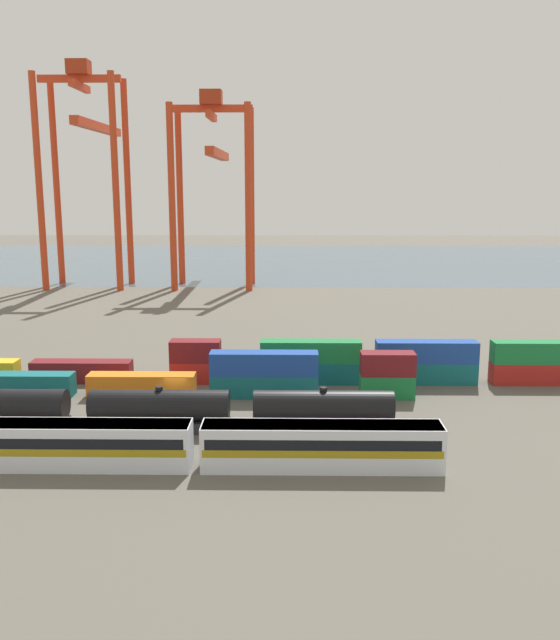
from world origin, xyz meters
name	(u,v)px	position (x,y,z in m)	size (l,w,h in m)	color
ground_plane	(215,326)	(0.00, 40.00, 0.00)	(420.00, 420.00, 0.00)	#5B564C
harbour_water	(249,261)	(0.00, 139.90, 0.00)	(400.00, 110.00, 0.01)	#475B6B
passenger_train	(72,443)	(-5.74, -18.49, 2.14)	(62.55, 3.14, 3.90)	silver
freight_tank_row	(79,409)	(-7.85, -9.69, 2.11)	(61.10, 2.99, 4.45)	#232326
shipping_container_1	(20,385)	(-17.88, 1.22, 1.30)	(12.10, 2.44, 2.60)	#146066
shipping_container_2	(142,385)	(-4.03, 1.22, 1.30)	(12.10, 2.44, 2.60)	orange
shipping_container_3	(264,386)	(9.82, 1.22, 1.30)	(12.10, 2.44, 2.60)	#146066
shipping_container_4	(264,363)	(9.82, 1.22, 3.90)	(12.10, 2.44, 2.60)	#1C4299
shipping_container_5	(387,386)	(23.66, 1.22, 1.30)	(6.04, 2.44, 2.60)	#197538
shipping_container_6	(388,364)	(23.66, 1.22, 3.90)	(6.04, 2.44, 2.60)	maroon
shipping_container_8	(82,371)	(-12.57, 6.91, 1.30)	(12.10, 2.44, 2.60)	maroon
shipping_container_9	(196,372)	(1.33, 6.91, 1.30)	(6.04, 2.44, 2.60)	#AD211C
shipping_container_10	(195,351)	(1.33, 6.91, 3.90)	(6.04, 2.44, 2.60)	maroon
shipping_container_11	(310,372)	(15.22, 6.91, 1.30)	(12.10, 2.44, 2.60)	#146066
shipping_container_12	(311,351)	(15.22, 6.91, 3.90)	(12.10, 2.44, 2.60)	#197538
shipping_container_13	(426,373)	(29.12, 6.91, 1.30)	(12.10, 2.44, 2.60)	#146066
shipping_container_14	(427,352)	(29.12, 6.91, 3.90)	(12.10, 2.44, 2.60)	#1C4299
shipping_container_15	(541,373)	(43.02, 6.91, 1.30)	(12.10, 2.44, 2.60)	#AD211C
shipping_container_16	(543,352)	(43.02, 6.91, 3.90)	(12.10, 2.44, 2.60)	#197538
gantry_crane_west	(87,153)	(-34.24, 88.28, 30.84)	(18.57, 38.86, 50.67)	red
gantry_crane_central	(214,170)	(-4.94, 88.45, 26.86)	(18.53, 38.29, 44.25)	red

